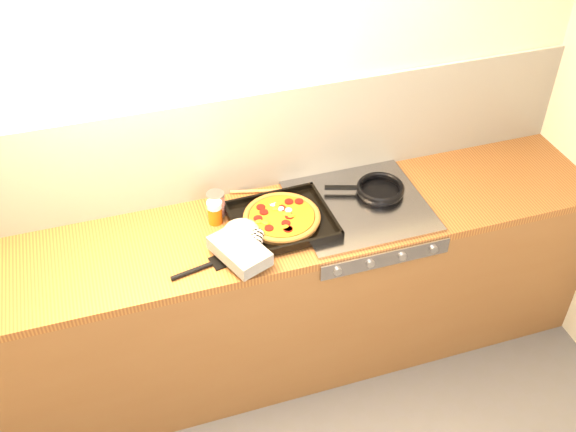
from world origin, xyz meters
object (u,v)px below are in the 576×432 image
object	(u,v)px
frying_pan	(379,189)
juice_glass	(215,212)
tomato_can	(216,204)
pizza_on_tray	(270,226)

from	to	relation	value
frying_pan	juice_glass	distance (m)	0.77
tomato_can	juice_glass	xyz separation A→B (m)	(-0.02, -0.05, -0.00)
tomato_can	juice_glass	world-z (taller)	tomato_can
frying_pan	tomato_can	size ratio (longest dim) A/B	3.37
pizza_on_tray	juice_glass	size ratio (longest dim) A/B	5.14
pizza_on_tray	frying_pan	world-z (taller)	pizza_on_tray
pizza_on_tray	juice_glass	world-z (taller)	juice_glass
pizza_on_tray	frying_pan	xyz separation A→B (m)	(0.56, 0.11, -0.01)
pizza_on_tray	tomato_can	world-z (taller)	tomato_can
tomato_can	pizza_on_tray	bearing A→B (deg)	-47.28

